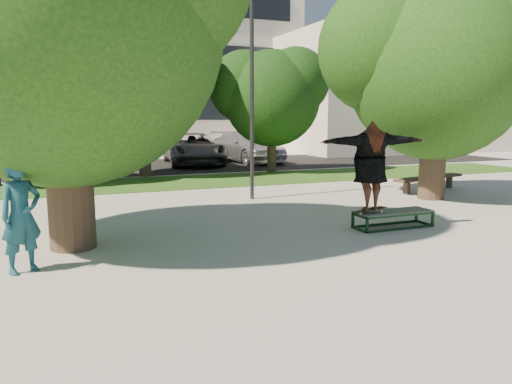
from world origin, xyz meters
name	(u,v)px	position (x,y,z in m)	size (l,w,h in m)	color
ground	(297,240)	(0.00, 0.00, 0.00)	(120.00, 120.00, 0.00)	#A6A198
grass_strip	(209,181)	(1.00, 9.50, 0.01)	(30.00, 4.00, 0.02)	#264F16
asphalt_strip	(152,166)	(0.00, 16.00, 0.01)	(40.00, 8.00, 0.01)	black
tree_left	(54,4)	(-4.29, 1.09, 4.42)	(6.96, 5.95, 7.12)	#38281E
tree_right	(434,59)	(5.92, 3.08, 4.09)	(6.24, 5.33, 6.51)	#38281E
bg_tree_mid	(140,77)	(-1.08, 12.08, 4.02)	(5.76, 4.92, 6.24)	#38281E
bg_tree_right	(270,92)	(4.43, 11.57, 3.49)	(5.04, 4.31, 5.43)	#38281E
lamppost	(252,92)	(1.00, 5.00, 3.15)	(0.25, 0.15, 6.11)	#2D2D30
office_building	(83,42)	(-2.00, 31.98, 8.00)	(30.00, 14.12, 16.00)	beige
side_building	(383,95)	(18.00, 22.00, 4.00)	(15.00, 10.00, 8.00)	silver
grind_box	(393,219)	(2.50, 0.20, 0.19)	(1.80, 0.60, 0.38)	#113418
skater_rig	(370,166)	(1.85, 0.20, 1.41)	(2.42, 1.04, 1.99)	white
bystander	(21,216)	(-4.98, -0.27, 0.91)	(0.67, 0.44, 1.83)	#164756
bench	(429,179)	(7.05, 4.30, 0.41)	(3.20, 1.21, 0.49)	#443529
car_silver_a	(32,154)	(-5.43, 16.50, 0.71)	(1.68, 4.17, 1.42)	#ACACB1
car_dark	(80,157)	(-3.46, 13.84, 0.71)	(1.51, 4.33, 1.43)	black
car_grey	(194,149)	(2.18, 16.20, 0.80)	(2.66, 5.76, 1.60)	#535458
car_silver_b	(248,147)	(5.27, 16.50, 0.82)	(2.30, 5.65, 1.64)	silver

